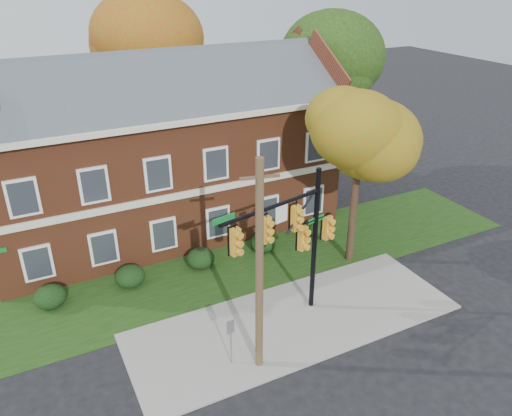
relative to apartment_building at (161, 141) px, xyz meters
name	(u,v)px	position (x,y,z in m)	size (l,w,h in m)	color
ground	(307,336)	(2.00, -11.95, -4.99)	(120.00, 120.00, 0.00)	black
sidewalk	(295,321)	(2.00, -10.95, -4.95)	(14.00, 5.00, 0.08)	gray
grass_strip	(243,264)	(2.00, -5.95, -4.97)	(30.00, 6.00, 0.04)	#193811
apartment_building	(161,141)	(0.00, 0.00, 0.00)	(18.80, 8.80, 9.74)	brown
hedge_far_left	(50,297)	(-7.00, -5.25, -4.46)	(1.40, 1.26, 1.05)	black
hedge_left	(130,276)	(-3.50, -5.25, -4.46)	(1.40, 1.26, 1.05)	black
hedge_center	(201,258)	(0.00, -5.25, -4.46)	(1.40, 1.26, 1.05)	black
hedge_right	(264,242)	(3.50, -5.25, -4.46)	(1.40, 1.26, 1.05)	black
hedge_far_right	(320,228)	(7.00, -5.25, -4.46)	(1.40, 1.26, 1.05)	black
tree_near_right	(366,134)	(7.22, -8.09, 1.68)	(4.50, 4.25, 8.58)	black
tree_right_rear	(331,62)	(11.31, 0.86, 3.13)	(6.30, 5.95, 10.62)	black
tree_far_rear	(140,46)	(1.34, 7.84, 3.86)	(6.84, 6.46, 11.52)	black
traffic_signal	(294,235)	(1.98, -10.70, -0.92)	(5.77, 1.39, 6.55)	gray
utility_pole	(259,271)	(-0.50, -12.55, -0.79)	(1.28, 0.37, 8.27)	brown
sign_post	(231,335)	(-1.40, -12.04, -3.60)	(0.30, 0.06, 2.04)	slate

